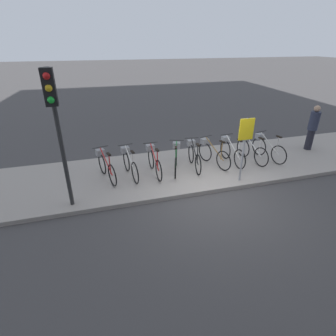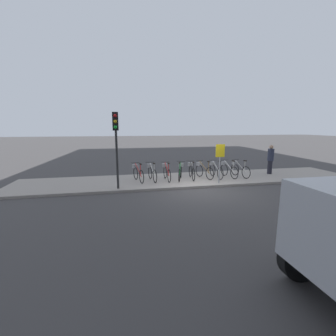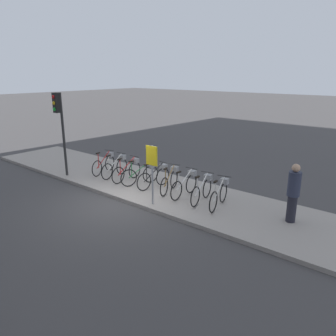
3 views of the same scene
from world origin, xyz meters
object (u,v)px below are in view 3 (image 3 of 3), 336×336
object	(u,v)px
sign_post	(152,165)
parked_bicycle_7	(203,189)
parked_bicycle_5	(170,179)
parked_bicycle_3	(142,173)
parked_bicycle_1	(116,166)
parked_bicycle_0	(105,163)
parked_bicycle_2	(128,170)
pedestrian	(293,192)
traffic_light	(59,117)
parked_bicycle_4	(156,176)
parked_bicycle_8	(220,193)
parked_bicycle_6	(186,184)

from	to	relation	value
sign_post	parked_bicycle_7	bearing A→B (deg)	49.06
parked_bicycle_5	parked_bicycle_7	distance (m)	1.39
parked_bicycle_3	parked_bicycle_1	bearing A→B (deg)	178.53
parked_bicycle_0	parked_bicycle_2	world-z (taller)	same
pedestrian	traffic_light	distance (m)	8.84
parked_bicycle_7	parked_bicycle_5	bearing A→B (deg)	177.59
parked_bicycle_4	parked_bicycle_3	bearing A→B (deg)	-174.98
parked_bicycle_7	traffic_light	xyz separation A→B (m)	(-5.82, -1.28, 1.94)
parked_bicycle_1	parked_bicycle_3	size ratio (longest dim) A/B	1.05
parked_bicycle_0	pedestrian	bearing A→B (deg)	2.03
parked_bicycle_7	parked_bicycle_2	bearing A→B (deg)	-179.46
parked_bicycle_1	parked_bicycle_7	xyz separation A→B (m)	(4.15, -0.02, 0.00)
parked_bicycle_1	parked_bicycle_8	world-z (taller)	same
parked_bicycle_1	parked_bicycle_3	world-z (taller)	same
parked_bicycle_1	parked_bicycle_6	size ratio (longest dim) A/B	0.99
pedestrian	sign_post	xyz separation A→B (m)	(-3.82, -1.53, 0.41)
parked_bicycle_4	sign_post	bearing A→B (deg)	-51.96
sign_post	parked_bicycle_1	bearing A→B (deg)	158.00
parked_bicycle_4	parked_bicycle_5	size ratio (longest dim) A/B	1.03
parked_bicycle_2	sign_post	bearing A→B (deg)	-27.18
parked_bicycle_1	parked_bicycle_8	distance (m)	4.80
parked_bicycle_4	parked_bicycle_5	distance (m)	0.66
parked_bicycle_3	parked_bicycle_5	distance (m)	1.29
parked_bicycle_3	parked_bicycle_6	bearing A→B (deg)	1.85
parked_bicycle_2	traffic_light	xyz separation A→B (m)	(-2.41, -1.25, 1.94)
traffic_light	sign_post	bearing A→B (deg)	0.64
parked_bicycle_0	pedestrian	distance (m)	7.63
pedestrian	parked_bicycle_4	bearing A→B (deg)	-176.82
parked_bicycle_4	parked_bicycle_1	bearing A→B (deg)	-179.54
pedestrian	sign_post	size ratio (longest dim) A/B	0.89
parked_bicycle_3	parked_bicycle_5	size ratio (longest dim) A/B	0.99
parked_bicycle_4	traffic_light	xyz separation A→B (m)	(-3.76, -1.32, 1.94)
parked_bicycle_7	parked_bicycle_8	bearing A→B (deg)	-1.75
parked_bicycle_0	parked_bicycle_4	world-z (taller)	same
parked_bicycle_5	parked_bicycle_3	bearing A→B (deg)	-176.37
traffic_light	pedestrian	bearing A→B (deg)	10.47
traffic_light	parked_bicycle_2	bearing A→B (deg)	27.44
parked_bicycle_6	parked_bicycle_0	bearing A→B (deg)	-179.84
parked_bicycle_0	parked_bicycle_2	bearing A→B (deg)	-2.40
parked_bicycle_2	parked_bicycle_8	size ratio (longest dim) A/B	1.01
parked_bicycle_0	parked_bicycle_1	bearing A→B (deg)	-1.13
parked_bicycle_3	traffic_light	size ratio (longest dim) A/B	0.45
parked_bicycle_1	parked_bicycle_8	xyz separation A→B (m)	(4.80, -0.03, 0.00)
parked_bicycle_2	parked_bicycle_3	xyz separation A→B (m)	(0.73, 0.01, 0.00)
parked_bicycle_8	sign_post	xyz separation A→B (m)	(-1.71, -1.21, 0.86)
parked_bicycle_6	traffic_light	size ratio (longest dim) A/B	0.47
pedestrian	parked_bicycle_3	bearing A→B (deg)	-176.61
parked_bicycle_1	parked_bicycle_6	distance (m)	3.44
parked_bicycle_3	parked_bicycle_6	world-z (taller)	same
pedestrian	sign_post	world-z (taller)	sign_post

